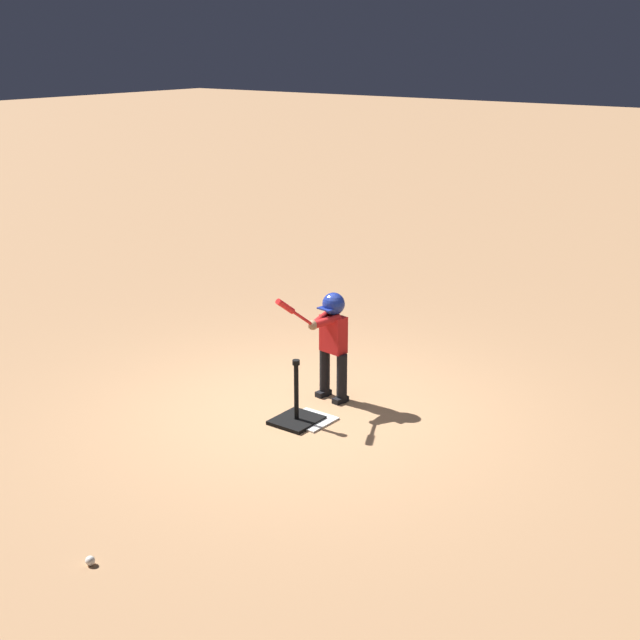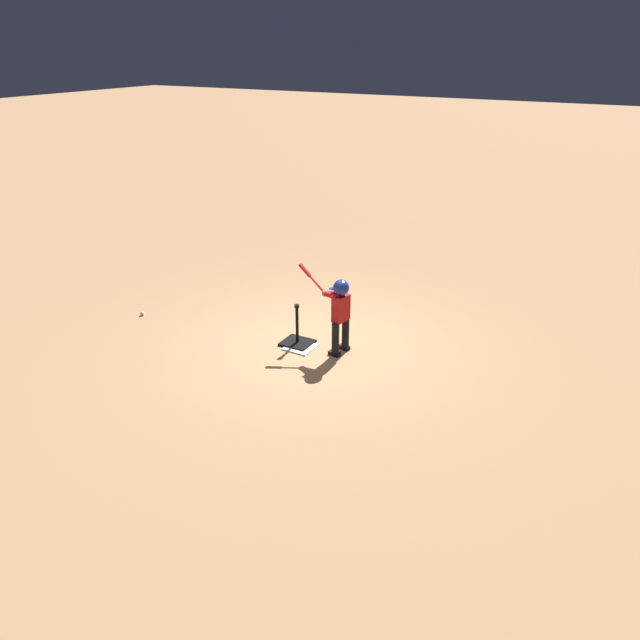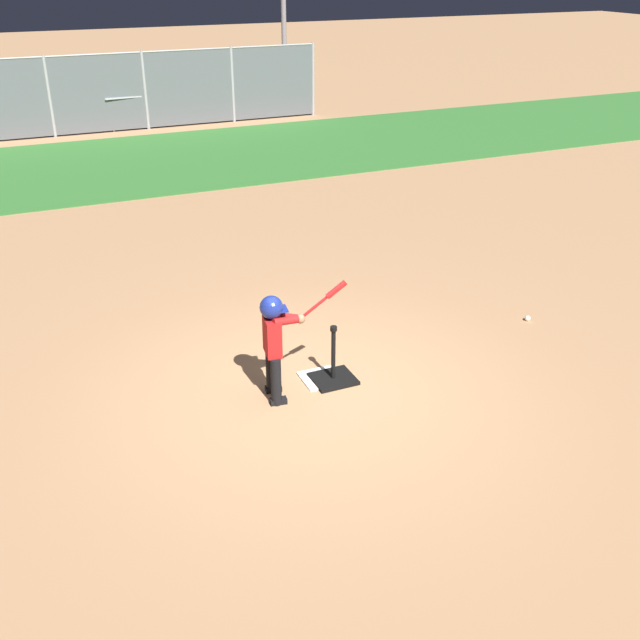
# 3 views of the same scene
# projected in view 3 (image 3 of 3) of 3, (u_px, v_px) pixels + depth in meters

# --- Properties ---
(ground_plane) EXTENTS (90.00, 90.00, 0.00)m
(ground_plane) POSITION_uv_depth(u_px,v_px,m) (314.00, 391.00, 8.25)
(ground_plane) COLOR #AD7F56
(grass_outfield_strip) EXTENTS (56.00, 5.65, 0.02)m
(grass_outfield_strip) POSITION_uv_depth(u_px,v_px,m) (129.00, 164.00, 17.06)
(grass_outfield_strip) COLOR #33702D
(grass_outfield_strip) RESTS_ON ground_plane
(backstop_fence) EXTENTS (12.31, 0.08, 2.04)m
(backstop_fence) POSITION_uv_depth(u_px,v_px,m) (98.00, 92.00, 19.53)
(backstop_fence) COLOR #9E9EA3
(backstop_fence) RESTS_ON ground_plane
(home_plate) EXTENTS (0.45, 0.45, 0.02)m
(home_plate) POSITION_uv_depth(u_px,v_px,m) (321.00, 378.00, 8.48)
(home_plate) COLOR white
(home_plate) RESTS_ON ground_plane
(batting_tee) EXTENTS (0.47, 0.43, 0.68)m
(batting_tee) POSITION_uv_depth(u_px,v_px,m) (333.00, 374.00, 8.42)
(batting_tee) COLOR black
(batting_tee) RESTS_ON ground_plane
(batter_child) EXTENTS (0.93, 0.39, 1.30)m
(batter_child) POSITION_uv_depth(u_px,v_px,m) (275.00, 334.00, 7.80)
(batter_child) COLOR black
(batter_child) RESTS_ON ground_plane
(baseball) EXTENTS (0.07, 0.07, 0.07)m
(baseball) POSITION_uv_depth(u_px,v_px,m) (528.00, 318.00, 9.80)
(baseball) COLOR white
(baseball) RESTS_ON ground_plane
(bleachers_left_center) EXTENTS (4.06, 2.07, 0.92)m
(bleachers_left_center) POSITION_uv_depth(u_px,v_px,m) (170.00, 104.00, 21.33)
(bleachers_left_center) COLOR #ADAFB7
(bleachers_left_center) RESTS_ON ground_plane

